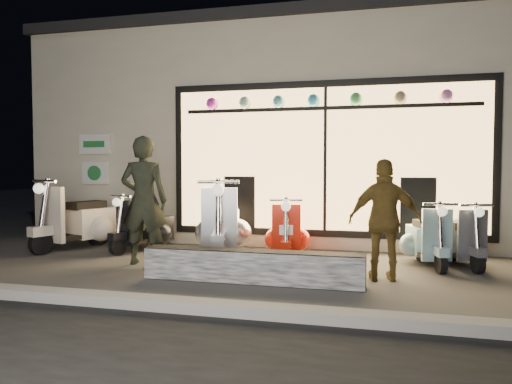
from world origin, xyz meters
The scene contains 12 objects.
ground centered at (0.00, 0.00, 0.00)m, with size 40.00×40.00×0.00m, color #383533.
kerb centered at (0.00, -2.00, 0.06)m, with size 40.00×0.25×0.12m, color slate.
shop_building centered at (0.00, 4.98, 2.10)m, with size 10.20×6.23×4.20m.
graffiti_barrier centered at (0.21, -0.65, 0.20)m, with size 2.74×0.28×0.40m, color black.
scooter_silver centered at (-0.71, 0.99, 0.47)m, with size 0.80×1.66×1.18m.
scooter_red centered at (0.32, 1.08, 0.37)m, with size 0.55×1.31×0.93m.
scooter_black centered at (-2.16, 1.27, 0.37)m, with size 0.69×1.29×0.92m.
scooter_cream centered at (-3.32, 1.15, 0.46)m, with size 0.87×1.61×1.16m.
scooter_blue centered at (2.37, 1.10, 0.36)m, with size 0.58×1.27×0.90m.
scooter_grey centered at (2.82, 1.21, 0.36)m, with size 0.62×1.25×0.89m.
man centered at (-1.61, 0.07, 0.93)m, with size 0.68×0.45×1.87m, color black.
woman centered at (1.79, -0.12, 0.76)m, with size 0.89×0.37×1.52m, color brown.
Camera 1 is at (1.78, -6.51, 1.43)m, focal length 35.00 mm.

